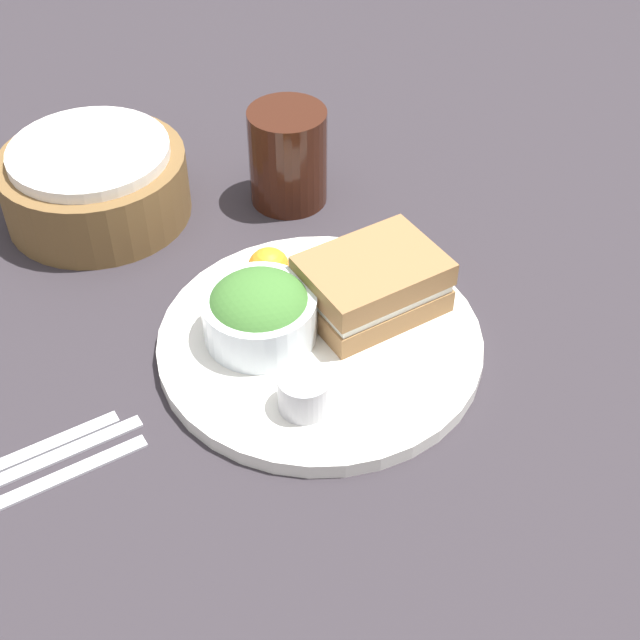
% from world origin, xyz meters
% --- Properties ---
extents(ground_plane, '(4.00, 4.00, 0.00)m').
position_xyz_m(ground_plane, '(0.00, 0.00, 0.00)').
color(ground_plane, '#2D282D').
extents(plate, '(0.29, 0.29, 0.02)m').
position_xyz_m(plate, '(0.00, 0.00, 0.01)').
color(plate, white).
rests_on(plate, ground_plane).
extents(sandwich, '(0.12, 0.09, 0.05)m').
position_xyz_m(sandwich, '(0.06, 0.01, 0.04)').
color(sandwich, olive).
rests_on(sandwich, plate).
extents(salad_bowl, '(0.10, 0.10, 0.06)m').
position_xyz_m(salad_bowl, '(-0.04, 0.03, 0.04)').
color(salad_bowl, white).
rests_on(salad_bowl, plate).
extents(dressing_cup, '(0.04, 0.04, 0.03)m').
position_xyz_m(dressing_cup, '(-0.05, -0.06, 0.03)').
color(dressing_cup, '#B7B7BC').
rests_on(dressing_cup, plate).
extents(orange_wedge, '(0.04, 0.04, 0.04)m').
position_xyz_m(orange_wedge, '(-0.01, 0.08, 0.04)').
color(orange_wedge, orange).
rests_on(orange_wedge, plate).
extents(drink_glass, '(0.08, 0.08, 0.11)m').
position_xyz_m(drink_glass, '(0.09, 0.22, 0.05)').
color(drink_glass, '#38190F').
rests_on(drink_glass, ground_plane).
extents(bread_basket, '(0.19, 0.19, 0.08)m').
position_xyz_m(bread_basket, '(-0.10, 0.30, 0.04)').
color(bread_basket, brown).
rests_on(bread_basket, ground_plane).
extents(fork, '(0.20, 0.01, 0.01)m').
position_xyz_m(fork, '(-0.28, -0.02, 0.00)').
color(fork, silver).
rests_on(fork, ground_plane).
extents(knife, '(0.21, 0.01, 0.01)m').
position_xyz_m(knife, '(-0.28, -0.00, 0.00)').
color(knife, silver).
rests_on(knife, ground_plane).
extents(spoon, '(0.18, 0.01, 0.01)m').
position_xyz_m(spoon, '(-0.28, 0.01, 0.00)').
color(spoon, silver).
rests_on(spoon, ground_plane).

